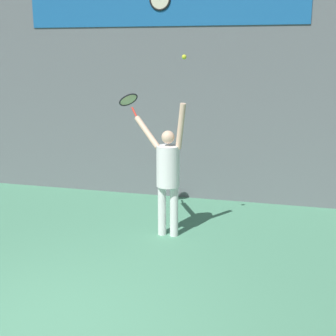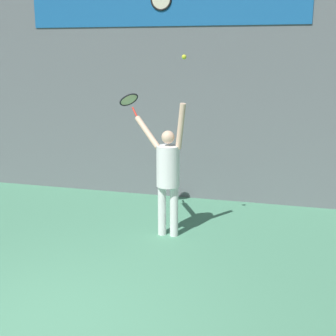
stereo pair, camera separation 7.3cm
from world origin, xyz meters
name	(u,v)px [view 2 (the right image)]	position (x,y,z in m)	size (l,w,h in m)	color
ground_plane	(35,335)	(0.00, 0.00, 0.00)	(18.00, 18.00, 0.00)	#4C8C6B
back_wall	(164,70)	(0.00, 5.06, 2.50)	(18.00, 0.10, 5.00)	slate
tennis_player	(168,171)	(0.62, 3.00, 1.06)	(0.97, 0.60, 2.12)	white
tennis_racket	(129,101)	(-0.16, 3.49, 2.07)	(0.41, 0.42, 0.40)	red
tennis_ball	(184,57)	(0.89, 2.89, 2.78)	(0.07, 0.07, 0.07)	#CCDB2D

